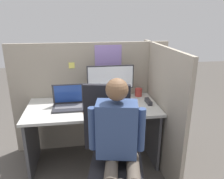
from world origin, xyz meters
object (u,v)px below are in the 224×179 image
Objects in this scene: carrot_toy at (85,112)px; person at (119,143)px; office_chair at (112,148)px; laptop at (68,103)px; monitor at (110,78)px; stapler at (148,101)px; paper_box at (111,96)px; coffee_mug at (138,92)px.

carrot_toy is 0.64m from person.
laptop is at bearing 124.33° from office_chair.
stapler is (0.42, -0.22, -0.24)m from monitor.
monitor is 0.58m from carrot_toy.
paper_box is 0.27× the size of office_chair.
office_chair is at bearing -97.22° from paper_box.
carrot_toy is 0.10× the size of person.
monitor reaches higher than paper_box.
office_chair is at bearing -97.19° from monitor.
coffee_mug is at bearing 60.77° from office_chair.
laptop is at bearing -164.45° from coffee_mug.
paper_box reaches higher than carrot_toy.
paper_box is at bearing 86.21° from person.
laptop is at bearing -157.89° from paper_box.
laptop is 0.76m from office_chair.
office_chair is 0.25m from person.
person is (0.27, -0.58, -0.03)m from carrot_toy.
paper_box is 1.88× the size of stapler.
coffee_mug reaches higher than carrot_toy.
monitor is 1.02m from person.
office_chair reaches higher than laptop.
paper_box is 0.88× the size of laptop.
carrot_toy is at bearing -47.84° from laptop.
monitor reaches higher than office_chair.
coffee_mug is (0.47, 0.84, 0.23)m from office_chair.
paper_box is 0.24× the size of person.
office_chair is (-0.10, -0.81, -0.44)m from monitor.
monitor is 0.45× the size of person.
carrot_toy is (-0.75, -0.18, -0.00)m from stapler.
monitor is 1.63× the size of laptop.
carrot_toy is 0.50m from office_chair.
laptop is at bearing 132.16° from carrot_toy.
person is at bearing -78.53° from office_chair.
office_chair is 11.31× the size of coffee_mug.
laptop is 0.27m from carrot_toy.
laptop reaches higher than paper_box.
coffee_mug is (-0.05, 0.26, 0.03)m from stapler.
stapler is at bearing 48.07° from office_chair.
coffee_mug is (0.88, 0.24, -0.00)m from laptop.
office_chair is (-0.52, -0.58, -0.20)m from stapler.
monitor is 0.92m from office_chair.
person reaches higher than coffee_mug.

